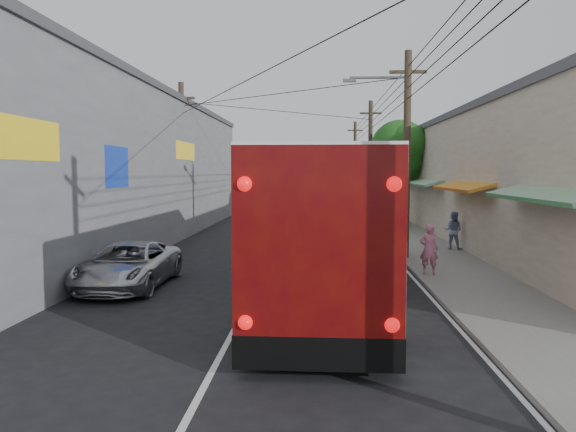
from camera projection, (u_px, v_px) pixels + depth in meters
The scene contains 13 objects.
ground at pixel (206, 384), 9.08m from camera, with size 120.00×120.00×0.00m, color black.
sidewalk at pixel (409, 238), 28.64m from camera, with size 3.00×80.00×0.12m, color slate.
building_right at pixel (489, 177), 30.15m from camera, with size 7.09×40.00×6.25m.
building_left at pixel (105, 167), 27.15m from camera, with size 7.20×36.00×7.25m.
utility_poles at pixel (343, 158), 28.82m from camera, with size 11.80×45.28×8.00m.
street_tree at pixel (401, 151), 34.25m from camera, with size 4.40×4.00×6.60m.
coach_bus at pixel (322, 222), 15.73m from camera, with size 3.31×13.63×3.91m.
jeepney at pixel (129, 265), 16.64m from camera, with size 2.21×4.80×1.33m, color silver.
parked_suv at pixel (369, 241), 21.76m from camera, with size 2.16×5.32×1.54m, color #929198.
parked_car_mid at pixel (365, 216), 33.37m from camera, with size 1.85×4.59×1.56m, color #222327.
parked_car_far at pixel (346, 210), 39.12m from camera, with size 1.68×4.81×1.58m, color black.
pedestrian_near at pixel (429, 249), 18.09m from camera, with size 0.59×0.39×1.63m, color pink.
pedestrian_far at pixel (453, 231), 23.93m from camera, with size 0.79×0.61×1.62m, color #7F8FBA.
Camera 1 is at (1.80, -8.75, 3.43)m, focal length 35.00 mm.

